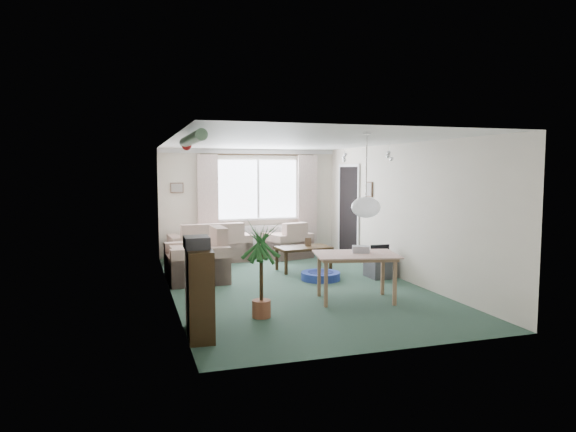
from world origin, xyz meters
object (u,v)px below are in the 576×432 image
object	(u,v)px
sofa	(209,242)
dining_table	(356,278)
pet_bed	(321,276)
coffee_table	(304,259)
houseplant	(261,271)
tv_cube	(380,265)
bookshelf	(199,292)
armchair_left	(196,254)
armchair_corner	(287,239)

from	to	relation	value
sofa	dining_table	distance (m)	4.25
sofa	pet_bed	world-z (taller)	sofa
pet_bed	coffee_table	bearing A→B (deg)	90.71
houseplant	tv_cube	xyz separation A→B (m)	(2.66, 1.80, -0.40)
bookshelf	tv_cube	bearing A→B (deg)	36.02
armchair_left	bookshelf	world-z (taller)	bookshelf
armchair_left	pet_bed	xyz separation A→B (m)	(2.10, -0.56, -0.40)
sofa	bookshelf	world-z (taller)	bookshelf
armchair_corner	dining_table	xyz separation A→B (m)	(-0.15, -3.92, -0.05)
bookshelf	armchair_left	bearing A→B (deg)	86.58
sofa	coffee_table	distance (m)	2.22
sofa	houseplant	xyz separation A→B (m)	(0.02, -4.37, 0.20)
bookshelf	houseplant	world-z (taller)	houseplant
armchair_corner	dining_table	world-z (taller)	armchair_corner
bookshelf	dining_table	distance (m)	2.60
coffee_table	dining_table	bearing A→B (deg)	-90.18
sofa	houseplant	bearing A→B (deg)	86.27
sofa	tv_cube	xyz separation A→B (m)	(2.69, -2.57, -0.20)
dining_table	pet_bed	size ratio (longest dim) A/B	1.60
sofa	bookshelf	bearing A→B (deg)	76.02
tv_cube	pet_bed	size ratio (longest dim) A/B	0.69
armchair_corner	armchair_left	bearing A→B (deg)	23.82
coffee_table	dining_table	xyz separation A→B (m)	(-0.01, -2.39, 0.11)
houseplant	tv_cube	bearing A→B (deg)	34.06
bookshelf	tv_cube	size ratio (longest dim) A/B	2.20
sofa	armchair_left	xyz separation A→B (m)	(-0.51, -1.89, 0.05)
dining_table	tv_cube	xyz separation A→B (m)	(1.11, 1.38, -0.13)
bookshelf	coffee_table	bearing A→B (deg)	56.72
coffee_table	houseplant	size ratio (longest dim) A/B	0.83
armchair_corner	sofa	bearing A→B (deg)	-16.92
bookshelf	dining_table	size ratio (longest dim) A/B	0.95
tv_cube	pet_bed	distance (m)	1.11
dining_table	pet_bed	bearing A→B (deg)	89.29
armchair_corner	coffee_table	size ratio (longest dim) A/B	0.86
tv_cube	pet_bed	bearing A→B (deg)	172.76
sofa	tv_cube	world-z (taller)	sofa
armchair_left	coffee_table	world-z (taller)	armchair_left
houseplant	pet_bed	xyz separation A→B (m)	(1.57, 1.92, -0.55)
coffee_table	tv_cube	distance (m)	1.50
armchair_left	pet_bed	world-z (taller)	armchair_left
armchair_corner	pet_bed	xyz separation A→B (m)	(-0.13, -2.42, -0.33)
armchair_corner	tv_cube	world-z (taller)	armchair_corner
bookshelf	houseplant	bearing A→B (deg)	32.29
armchair_left	tv_cube	bearing A→B (deg)	75.42
armchair_left	tv_cube	size ratio (longest dim) A/B	2.22
armchair_corner	houseplant	bearing A→B (deg)	52.57
dining_table	coffee_table	bearing A→B (deg)	89.82
bookshelf	pet_bed	distance (m)	3.46
tv_cube	armchair_left	bearing A→B (deg)	167.00
houseplant	tv_cube	world-z (taller)	houseplant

